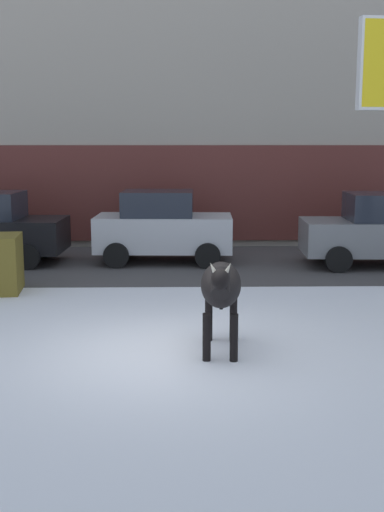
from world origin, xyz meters
name	(u,v)px	position (x,y,z in m)	size (l,w,h in m)	color
ground_plane	(169,353)	(0.00, 0.00, 0.00)	(120.00, 120.00, 0.00)	white
road_strip	(173,263)	(0.00, 7.30, 0.00)	(60.00, 5.60, 0.01)	#423F3F
building_facade	(173,37)	(0.00, 13.04, 6.48)	(44.00, 6.10, 13.00)	#A39989
cow_black	(221,287)	(0.78, 0.05, 0.99)	(0.70, 1.92, 1.54)	black
car_silver_hatchback	(163,227)	(-0.27, 7.52, 0.93)	(3.56, 2.03, 1.86)	#B7BABF
pedestrian_near_billboard	(203,217)	(0.88, 10.26, 0.88)	(0.36, 0.24, 1.73)	#282833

